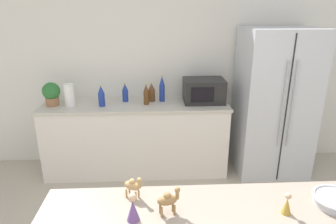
% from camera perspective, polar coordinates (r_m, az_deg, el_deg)
% --- Properties ---
extents(wall_back, '(8.00, 0.06, 2.55)m').
position_cam_1_polar(wall_back, '(3.83, -0.11, 8.84)').
color(wall_back, silver).
rests_on(wall_back, ground_plane).
extents(back_counter, '(2.22, 0.63, 0.89)m').
position_cam_1_polar(back_counter, '(3.77, -6.00, -4.74)').
color(back_counter, silver).
rests_on(back_counter, ground_plane).
extents(refrigerator, '(0.85, 0.71, 1.76)m').
position_cam_1_polar(refrigerator, '(3.83, 19.51, 1.65)').
color(refrigerator, silver).
rests_on(refrigerator, ground_plane).
extents(potted_plant, '(0.20, 0.20, 0.27)m').
position_cam_1_polar(potted_plant, '(3.73, -21.32, 3.35)').
color(potted_plant, '#9E6B47').
rests_on(potted_plant, back_counter).
extents(paper_towel_roll, '(0.12, 0.12, 0.26)m').
position_cam_1_polar(paper_towel_roll, '(3.63, -18.27, 3.06)').
color(paper_towel_roll, white).
rests_on(paper_towel_roll, back_counter).
extents(microwave, '(0.48, 0.37, 0.28)m').
position_cam_1_polar(microwave, '(3.63, 6.82, 4.08)').
color(microwave, black).
rests_on(microwave, back_counter).
extents(back_bottle_0, '(0.07, 0.07, 0.32)m').
position_cam_1_polar(back_bottle_0, '(3.63, -1.15, 4.41)').
color(back_bottle_0, navy).
rests_on(back_bottle_0, back_counter).
extents(back_bottle_1, '(0.06, 0.06, 0.25)m').
position_cam_1_polar(back_bottle_1, '(3.52, -4.18, 3.35)').
color(back_bottle_1, brown).
rests_on(back_bottle_1, back_counter).
extents(back_bottle_2, '(0.08, 0.08, 0.23)m').
position_cam_1_polar(back_bottle_2, '(3.65, -3.14, 3.76)').
color(back_bottle_2, brown).
rests_on(back_bottle_2, back_counter).
extents(back_bottle_3, '(0.08, 0.08, 0.25)m').
position_cam_1_polar(back_bottle_3, '(3.54, -12.57, 2.98)').
color(back_bottle_3, navy).
rests_on(back_bottle_3, back_counter).
extents(back_bottle_4, '(0.07, 0.07, 0.23)m').
position_cam_1_polar(back_bottle_4, '(3.67, -8.16, 3.65)').
color(back_bottle_4, navy).
rests_on(back_bottle_4, back_counter).
extents(fruit_bowl, '(0.26, 0.26, 0.05)m').
position_cam_1_polar(fruit_bowl, '(1.97, 29.42, -14.41)').
color(fruit_bowl, '#B7BABF').
rests_on(fruit_bowl, bar_counter).
extents(camel_figurine, '(0.11, 0.10, 0.14)m').
position_cam_1_polar(camel_figurine, '(1.76, -6.70, -13.67)').
color(camel_figurine, tan).
rests_on(camel_figurine, bar_counter).
extents(camel_figurine_second, '(0.13, 0.08, 0.16)m').
position_cam_1_polar(camel_figurine_second, '(1.63, 0.06, -16.30)').
color(camel_figurine_second, olive).
rests_on(camel_figurine_second, bar_counter).
extents(wise_man_figurine_crimson, '(0.05, 0.05, 0.12)m').
position_cam_1_polar(wise_man_figurine_crimson, '(1.77, 21.70, -16.08)').
color(wise_man_figurine_crimson, '#B28933').
rests_on(wise_man_figurine_crimson, bar_counter).
extents(wise_man_figurine_purple, '(0.07, 0.07, 0.16)m').
position_cam_1_polar(wise_man_figurine_purple, '(1.62, -6.70, -17.83)').
color(wise_man_figurine_purple, '#6B4784').
rests_on(wise_man_figurine_purple, bar_counter).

